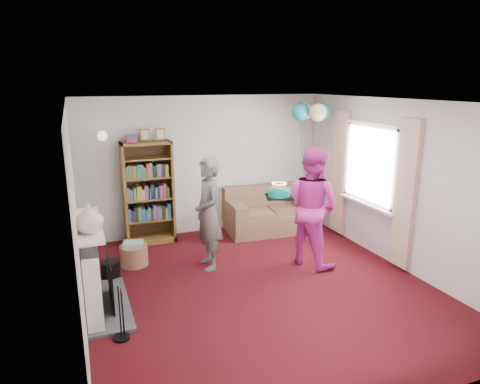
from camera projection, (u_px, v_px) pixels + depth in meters
name	position (u px, v px, depth m)	size (l,w,h in m)	color
ground	(259.00, 287.00, 5.88)	(5.00, 5.00, 0.00)	black
wall_back	(204.00, 165.00, 7.83)	(4.50, 0.02, 2.50)	silver
wall_left	(75.00, 219.00, 4.77)	(0.02, 5.00, 2.50)	silver
wall_right	(398.00, 184.00, 6.37)	(0.02, 5.00, 2.50)	silver
ceiling	(261.00, 101.00, 5.25)	(4.50, 5.00, 0.01)	white
fireplace	(96.00, 270.00, 5.19)	(0.55, 1.80, 1.12)	#3F3F42
window_bay	(370.00, 179.00, 6.90)	(0.14, 2.02, 2.20)	white
wall_sconce	(102.00, 136.00, 6.92)	(0.16, 0.23, 0.16)	gold
bookcase	(148.00, 193.00, 7.35)	(0.84, 0.42, 1.97)	#472B14
sofa	(267.00, 214.00, 8.05)	(1.56, 0.82, 0.82)	brown
wicker_basket	(134.00, 254.00, 6.54)	(0.42, 0.42, 0.37)	#8E6542
person_striped	(208.00, 214.00, 6.30)	(0.61, 0.40, 1.69)	black
person_magenta	(312.00, 207.00, 6.45)	(0.88, 0.69, 1.81)	#C92894
birthday_cake	(279.00, 193.00, 6.44)	(0.39, 0.39, 0.22)	black
balloons	(311.00, 112.00, 7.55)	(0.75, 0.75, 1.73)	#3F3F3F
mantel_vase	(89.00, 218.00, 4.68)	(0.31, 0.31, 0.33)	beige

